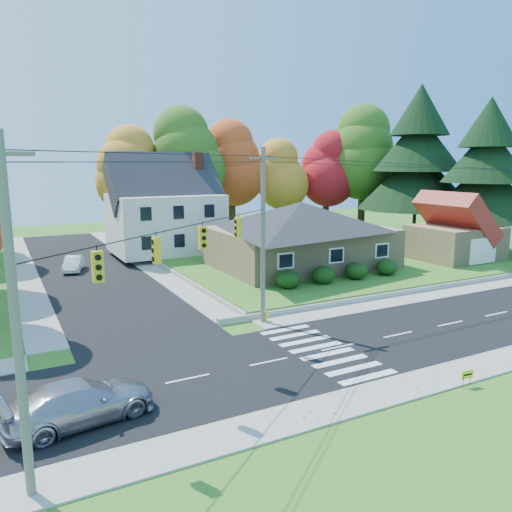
{
  "coord_description": "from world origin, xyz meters",
  "views": [
    {
      "loc": [
        -14.73,
        -19.16,
        9.21
      ],
      "look_at": [
        -0.47,
        8.0,
        3.4
      ],
      "focal_mm": 35.0,
      "sensor_mm": 36.0,
      "label": 1
    }
  ],
  "objects_px": {
    "white_car": "(73,264)",
    "fire_hydrant": "(265,317)",
    "ranch_house": "(301,233)",
    "silver_sedan": "(80,402)"
  },
  "relations": [
    {
      "from": "white_car",
      "to": "fire_hydrant",
      "type": "bearing_deg",
      "value": -52.22
    },
    {
      "from": "silver_sedan",
      "to": "white_car",
      "type": "bearing_deg",
      "value": -17.27
    },
    {
      "from": "ranch_house",
      "to": "silver_sedan",
      "type": "xyz_separation_m",
      "value": [
        -20.64,
        -17.66,
        -2.48
      ]
    },
    {
      "from": "white_car",
      "to": "fire_hydrant",
      "type": "xyz_separation_m",
      "value": [
        7.9,
        -19.68,
        -0.32
      ]
    },
    {
      "from": "silver_sedan",
      "to": "white_car",
      "type": "relative_size",
      "value": 1.4
    },
    {
      "from": "ranch_house",
      "to": "white_car",
      "type": "xyz_separation_m",
      "value": [
        -17.19,
        8.94,
        -2.62
      ]
    },
    {
      "from": "ranch_house",
      "to": "fire_hydrant",
      "type": "height_order",
      "value": "ranch_house"
    },
    {
      "from": "ranch_house",
      "to": "silver_sedan",
      "type": "height_order",
      "value": "ranch_house"
    },
    {
      "from": "white_car",
      "to": "silver_sedan",
      "type": "bearing_deg",
      "value": -81.49
    },
    {
      "from": "ranch_house",
      "to": "white_car",
      "type": "relative_size",
      "value": 3.85
    }
  ]
}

